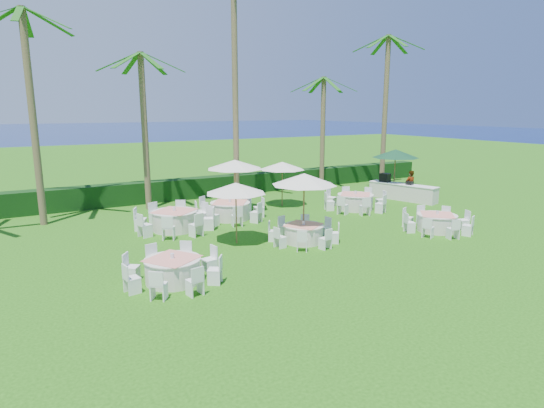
{
  "coord_description": "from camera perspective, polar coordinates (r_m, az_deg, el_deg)",
  "views": [
    {
      "loc": [
        -10.24,
        -13.73,
        5.26
      ],
      "look_at": [
        -0.81,
        2.63,
        1.3
      ],
      "focal_mm": 30.0,
      "sensor_mm": 36.0,
      "label": 1
    }
  ],
  "objects": [
    {
      "name": "banquet_table_b",
      "position": [
        18.33,
        3.98,
        -3.63
      ],
      "size": [
        2.85,
        2.85,
        0.87
      ],
      "color": "beige",
      "rests_on": "ground"
    },
    {
      "name": "palm_c",
      "position": [
        25.4,
        -4.67,
        15.86
      ],
      "size": [
        4.41,
        4.06,
        13.13
      ],
      "color": "brown",
      "rests_on": "ground"
    },
    {
      "name": "palm_b",
      "position": [
        24.74,
        -15.73,
        9.63
      ],
      "size": [
        4.23,
        4.38,
        8.09
      ],
      "color": "brown",
      "rests_on": "ground"
    },
    {
      "name": "umbrella_d",
      "position": [
        24.77,
        1.3,
        4.83
      ],
      "size": [
        2.48,
        2.48,
        2.45
      ],
      "color": "brown",
      "rests_on": "ground"
    },
    {
      "name": "buffet_table",
      "position": [
        27.83,
        16.01,
        1.55
      ],
      "size": [
        1.96,
        4.17,
        1.45
      ],
      "color": "beige",
      "rests_on": "ground"
    },
    {
      "name": "palm_a",
      "position": [
        23.04,
        -27.9,
        10.44
      ],
      "size": [
        4.23,
        4.38,
        9.54
      ],
      "color": "brown",
      "rests_on": "ground"
    },
    {
      "name": "staff_person",
      "position": [
        27.77,
        16.94,
        2.24
      ],
      "size": [
        0.68,
        0.49,
        1.75
      ],
      "primitive_type": "imported",
      "rotation": [
        0.0,
        0.0,
        3.03
      ],
      "color": "gray",
      "rests_on": "ground"
    },
    {
      "name": "palm_d",
      "position": [
        31.07,
        6.4,
        9.65
      ],
      "size": [
        4.24,
        4.37,
        7.36
      ],
      "color": "brown",
      "rests_on": "ground"
    },
    {
      "name": "umbrella_a",
      "position": [
        17.79,
        -4.57,
        2.0
      ],
      "size": [
        2.42,
        2.42,
        2.44
      ],
      "color": "brown",
      "rests_on": "ground"
    },
    {
      "name": "umbrella_b",
      "position": [
        18.28,
        4.06,
        3.11
      ],
      "size": [
        2.66,
        2.66,
        2.73
      ],
      "color": "brown",
      "rests_on": "ground"
    },
    {
      "name": "banquet_table_f",
      "position": [
        24.59,
        10.41,
        0.33
      ],
      "size": [
        3.24,
        3.24,
        1.0
      ],
      "color": "beige",
      "rests_on": "ground"
    },
    {
      "name": "ocean",
      "position": [
        116.3,
        -25.15,
        8.14
      ],
      "size": [
        260.0,
        260.0,
        0.0
      ],
      "primitive_type": "plane",
      "color": "#081856",
      "rests_on": "ground"
    },
    {
      "name": "umbrella_c",
      "position": [
        23.41,
        -4.69,
        4.97
      ],
      "size": [
        2.93,
        2.93,
        2.71
      ],
      "color": "brown",
      "rests_on": "ground"
    },
    {
      "name": "banquet_table_e",
      "position": [
        22.15,
        -5.27,
        -0.77
      ],
      "size": [
        3.37,
        3.37,
        1.01
      ],
      "color": "beige",
      "rests_on": "ground"
    },
    {
      "name": "banquet_table_c",
      "position": [
        21.19,
        19.98,
        -2.16
      ],
      "size": [
        2.92,
        2.92,
        0.91
      ],
      "color": "beige",
      "rests_on": "ground"
    },
    {
      "name": "banquet_table_a",
      "position": [
        14.48,
        -12.33,
        -8.04
      ],
      "size": [
        3.06,
        3.06,
        0.93
      ],
      "color": "beige",
      "rests_on": "ground"
    },
    {
      "name": "banquet_table_d",
      "position": [
        20.51,
        -12.1,
        -1.96
      ],
      "size": [
        3.46,
        3.46,
        1.04
      ],
      "color": "beige",
      "rests_on": "ground"
    },
    {
      "name": "palm_e",
      "position": [
        30.62,
        14.02,
        11.71
      ],
      "size": [
        4.33,
        4.3,
        9.81
      ],
      "color": "brown",
      "rests_on": "ground"
    },
    {
      "name": "ground",
      "position": [
        17.92,
        6.48,
        -5.31
      ],
      "size": [
        120.0,
        120.0,
        0.0
      ],
      "primitive_type": "plane",
      "color": "#1C500D",
      "rests_on": "ground"
    },
    {
      "name": "umbrella_green",
      "position": [
        28.25,
        15.25,
        6.13
      ],
      "size": [
        2.76,
        2.76,
        2.91
      ],
      "color": "brown",
      "rests_on": "ground"
    },
    {
      "name": "hedge",
      "position": [
        28.08,
        -8.15,
        2.17
      ],
      "size": [
        34.0,
        1.0,
        1.2
      ],
      "primitive_type": "cube",
      "color": "black",
      "rests_on": "ground"
    }
  ]
}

